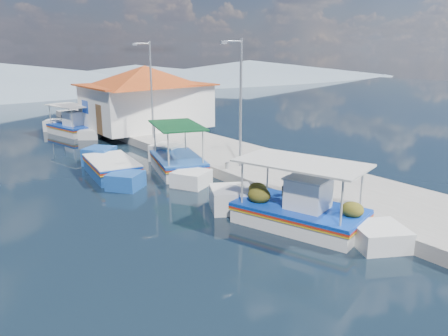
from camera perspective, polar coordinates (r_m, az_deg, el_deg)
ground at (r=17.62m, az=-5.63°, el=-4.92°), size 160.00×160.00×0.00m
quay at (r=25.48m, az=-1.24°, el=2.02°), size 5.00×44.00×0.50m
bollards at (r=23.64m, az=-4.35°, el=1.94°), size 0.20×17.20×0.30m
main_caique at (r=15.73m, az=9.56°, el=-5.64°), size 3.80×7.49×2.59m
caique_green_canopy at (r=22.45m, az=-6.12°, el=0.53°), size 3.47×6.86×2.68m
caique_blue_hull at (r=22.40m, az=-14.41°, el=-0.09°), size 2.60×6.72×1.21m
caique_far at (r=34.22m, az=-19.08°, el=4.88°), size 2.88×6.60×2.36m
harbor_building at (r=32.87m, az=-10.06°, el=9.21°), size 10.49×10.49×4.40m
lamp_post_near at (r=20.89m, az=1.97°, el=9.16°), size 1.21×0.14×6.00m
lamp_post_far at (r=28.47m, az=-9.56°, el=10.54°), size 1.21×0.14×6.00m
mountain_ridge at (r=71.95m, az=-24.92°, el=10.55°), size 171.40×96.00×5.50m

